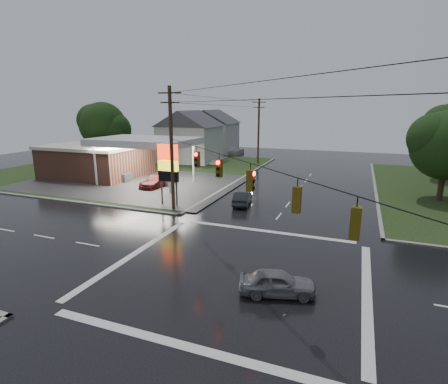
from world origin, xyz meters
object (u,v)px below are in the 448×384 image
(utility_pole_nw, at_px, (172,148))
(tree_nw_behind, at_px, (104,125))
(car_pump, at_px, (157,181))
(house_near, at_px, (190,136))
(house_far, at_px, (212,131))
(utility_pole_n, at_px, (259,130))
(car_crossing, at_px, (277,283))
(gas_station, at_px, (104,158))
(pylon_sign, at_px, (168,164))
(car_north, at_px, (242,198))

(utility_pole_nw, xyz_separation_m, tree_nw_behind, (-24.34, 20.49, 0.46))
(car_pump, bearing_deg, house_near, 112.37)
(house_far, bearing_deg, tree_nw_behind, -123.44)
(utility_pole_n, relative_size, car_pump, 2.01)
(house_near, height_order, car_crossing, house_near)
(house_near, bearing_deg, gas_station, -106.17)
(utility_pole_nw, bearing_deg, tree_nw_behind, 139.90)
(pylon_sign, height_order, car_pump, pylon_sign)
(house_near, xyz_separation_m, house_far, (-1.00, 12.00, 0.00))
(utility_pole_n, height_order, house_far, utility_pole_n)
(gas_station, relative_size, car_north, 6.52)
(house_far, relative_size, tree_nw_behind, 1.10)
(gas_station, height_order, pylon_sign, pylon_sign)
(tree_nw_behind, bearing_deg, pylon_sign, -39.87)
(house_near, bearing_deg, car_north, -53.29)
(utility_pole_nw, bearing_deg, car_crossing, -42.72)
(pylon_sign, height_order, utility_pole_n, utility_pole_n)
(car_north, bearing_deg, utility_pole_n, -87.21)
(utility_pole_n, xyz_separation_m, house_near, (-11.45, -2.00, -1.06))
(house_far, relative_size, car_pump, 2.12)
(house_far, bearing_deg, car_pump, -78.87)
(pylon_sign, relative_size, house_far, 0.54)
(gas_station, xyz_separation_m, utility_pole_n, (16.18, 18.30, 2.92))
(house_far, distance_m, car_pump, 31.74)
(utility_pole_n, distance_m, house_near, 11.67)
(gas_station, distance_m, car_crossing, 35.67)
(pylon_sign, distance_m, utility_pole_nw, 2.22)
(pylon_sign, distance_m, house_far, 39.21)
(gas_station, relative_size, car_crossing, 6.82)
(gas_station, height_order, utility_pole_n, utility_pole_n)
(pylon_sign, bearing_deg, utility_pole_nw, -45.00)
(gas_station, distance_m, tree_nw_behind, 13.63)
(tree_nw_behind, bearing_deg, car_pump, -35.73)
(utility_pole_nw, bearing_deg, gas_station, 147.77)
(tree_nw_behind, bearing_deg, car_crossing, -41.00)
(car_north, distance_m, car_pump, 12.28)
(car_crossing, height_order, car_pump, car_pump)
(gas_station, xyz_separation_m, car_pump, (9.81, -2.64, -1.79))
(utility_pole_n, xyz_separation_m, car_crossing, (12.23, -39.79, -4.81))
(car_pump, bearing_deg, gas_station, 172.30)
(utility_pole_n, distance_m, car_north, 25.59)
(pylon_sign, relative_size, car_north, 1.49)
(gas_station, bearing_deg, car_crossing, -37.11)
(car_north, bearing_deg, house_near, -62.84)
(car_crossing, xyz_separation_m, car_pump, (-18.60, 18.86, 0.10))
(utility_pole_n, bearing_deg, car_north, -77.67)
(pylon_sign, bearing_deg, gas_station, 148.78)
(house_near, distance_m, car_crossing, 44.76)
(house_near, bearing_deg, house_far, 94.76)
(car_north, xyz_separation_m, car_pump, (-11.74, 3.62, 0.10))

